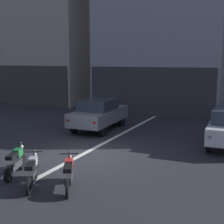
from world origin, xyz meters
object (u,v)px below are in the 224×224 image
motorcycle_green_row_leftmost (16,162)px  motorcycle_red_row_centre (69,174)px  motorcycle_silver_row_left_mid (32,171)px  car_grey_crossing_near (99,113)px

motorcycle_green_row_leftmost → motorcycle_red_row_centre: (2.13, -0.18, 0.00)m
motorcycle_silver_row_left_mid → motorcycle_green_row_leftmost: bearing=155.7°
car_grey_crossing_near → motorcycle_silver_row_left_mid: 7.72m
motorcycle_green_row_leftmost → car_grey_crossing_near: bearing=95.7°
motorcycle_silver_row_left_mid → motorcycle_red_row_centre: 1.11m
motorcycle_green_row_leftmost → motorcycle_silver_row_left_mid: same height
car_grey_crossing_near → motorcycle_green_row_leftmost: bearing=-84.3°
motorcycle_silver_row_left_mid → motorcycle_red_row_centre: same height
car_grey_crossing_near → motorcycle_green_row_leftmost: car_grey_crossing_near is taller
motorcycle_red_row_centre → motorcycle_green_row_leftmost: bearing=175.1°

